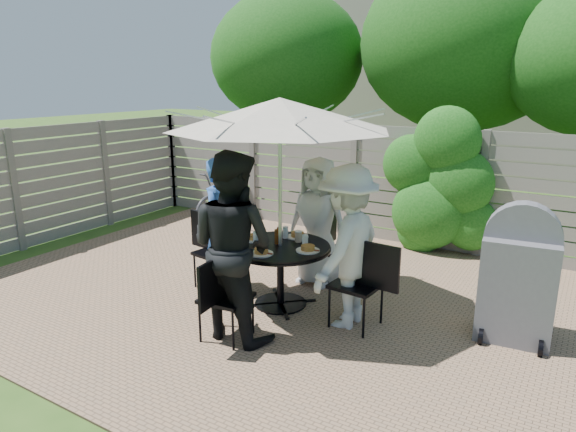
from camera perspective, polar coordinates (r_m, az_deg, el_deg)
The scene contains 22 objects.
backyard_envelope at distance 15.24m, azimuth 19.56°, elevation 14.40°, with size 60.00×60.00×5.00m.
patio_table at distance 5.82m, azimuth -0.85°, elevation -5.35°, with size 1.15×1.15×0.73m.
umbrella at distance 5.47m, azimuth -0.92°, elevation 11.24°, with size 2.50×2.50×2.35m.
chair_back at distance 6.67m, azimuth 3.83°, elevation -4.96°, with size 0.43×0.63×0.86m.
person_back at distance 6.39m, azimuth 3.32°, elevation -0.65°, with size 0.79×0.52×1.62m, color silver.
chair_left at distance 6.46m, azimuth -7.97°, elevation -5.55°, with size 0.71×0.52×0.94m.
person_left at distance 6.20m, azimuth -7.22°, elevation -1.14°, with size 0.60×0.39×1.64m, color #2651A8.
chair_front at distance 5.20m, azimuth -6.93°, elevation -10.83°, with size 0.48×0.68×0.91m.
person_front at distance 5.05m, azimuth -6.19°, elevation -3.38°, with size 0.92×0.72×1.90m, color black.
chair_right at distance 5.45m, azimuth 7.69°, elevation -9.41°, with size 0.71×0.50×0.96m.
person_right at distance 5.30m, azimuth 6.58°, elevation -3.47°, with size 1.11×0.64×1.72m, color silver.
plate_back at distance 6.02m, azimuth 1.06°, elevation -2.16°, with size 0.26×0.26×0.06m.
plate_left at distance 5.94m, azimuth -3.74°, elevation -2.45°, with size 0.26×0.26×0.06m.
plate_front at distance 5.46m, azimuth -3.00°, elevation -4.01°, with size 0.26×0.26×0.06m.
plate_right at distance 5.55m, azimuth 2.22°, elevation -3.67°, with size 0.26×0.26×0.06m.
glass_back at distance 5.98m, azimuth -0.30°, elevation -1.82°, with size 0.07×0.07×0.14m, color silver.
glass_left at distance 5.79m, azimuth -3.58°, elevation -2.44°, with size 0.07×0.07×0.14m, color silver.
glass_right at distance 5.67m, azimuth 1.90°, elevation -2.78°, with size 0.07×0.07×0.14m, color silver.
syrup_jug at distance 5.79m, azimuth -1.08°, elevation -2.29°, with size 0.09×0.09×0.16m, color #59280C.
coffee_cup at distance 5.85m, azimuth 1.16°, elevation -2.32°, with size 0.08×0.08×0.12m, color #C6B293.
bicycle at distance 9.31m, azimuth -6.15°, elevation 2.10°, with size 0.63×1.81×0.95m, color #333338.
bbq_grill at distance 5.53m, azimuth 24.16°, elevation -6.38°, with size 0.74×0.60×1.41m.
Camera 1 is at (3.37, -4.59, 2.53)m, focal length 32.00 mm.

